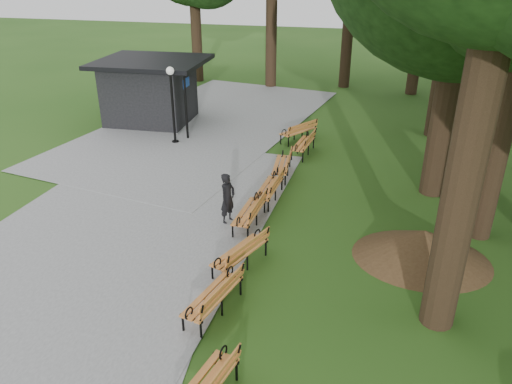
% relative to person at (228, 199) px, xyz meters
% --- Properties ---
extents(ground, '(100.00, 100.00, 0.00)m').
position_rel_person_xyz_m(ground, '(1.05, -5.25, -0.77)').
color(ground, '#275217').
rests_on(ground, ground).
extents(path, '(12.00, 38.00, 0.06)m').
position_rel_person_xyz_m(path, '(-2.95, -2.25, -0.74)').
color(path, gray).
rests_on(path, ground).
extents(person, '(0.53, 0.65, 1.54)m').
position_rel_person_xyz_m(person, '(0.00, 0.00, 0.00)').
color(person, black).
rests_on(person, ground).
extents(kiosk, '(4.87, 4.29, 2.94)m').
position_rel_person_xyz_m(kiosk, '(-6.36, 8.52, 0.70)').
color(kiosk, black).
rests_on(kiosk, ground).
extents(lamp_post, '(0.32, 0.32, 3.17)m').
position_rel_person_xyz_m(lamp_post, '(-4.15, 6.00, 1.51)').
color(lamp_post, black).
rests_on(lamp_post, ground).
extents(dirt_mound, '(2.93, 2.93, 0.84)m').
position_rel_person_xyz_m(dirt_mound, '(5.40, -0.65, -0.35)').
color(dirt_mound, '#47301C').
rests_on(dirt_mound, ground).
extents(bench_3, '(1.07, 2.00, 0.88)m').
position_rel_person_xyz_m(bench_3, '(0.88, -3.97, -0.33)').
color(bench_3, orange).
rests_on(bench_3, ground).
extents(bench_4, '(1.28, 2.00, 0.88)m').
position_rel_person_xyz_m(bench_4, '(0.97, -2.15, -0.33)').
color(bench_4, orange).
rests_on(bench_4, ground).
extents(bench_5, '(0.74, 1.93, 0.88)m').
position_rel_person_xyz_m(bench_5, '(0.65, -0.03, -0.33)').
color(bench_5, orange).
rests_on(bench_5, ground).
extents(bench_6, '(0.74, 1.93, 0.88)m').
position_rel_person_xyz_m(bench_6, '(0.84, 1.68, -0.33)').
color(bench_6, orange).
rests_on(bench_6, ground).
extents(bench_7, '(0.81, 1.95, 0.88)m').
position_rel_person_xyz_m(bench_7, '(0.85, 3.67, -0.33)').
color(bench_7, orange).
rests_on(bench_7, ground).
extents(bench_8, '(0.84, 1.96, 0.88)m').
position_rel_person_xyz_m(bench_8, '(1.24, 6.01, -0.33)').
color(bench_8, orange).
rests_on(bench_8, ground).
extents(bench_9, '(1.57, 1.94, 0.88)m').
position_rel_person_xyz_m(bench_9, '(0.78, 7.52, -0.33)').
color(bench_9, orange).
rests_on(bench_9, ground).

